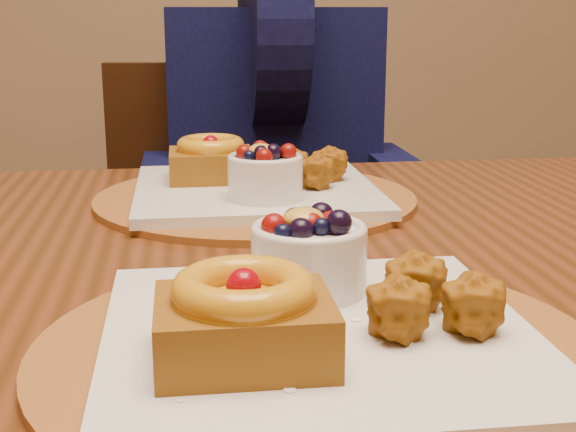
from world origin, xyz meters
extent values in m
cube|color=#3C1F0B|center=(-0.04, 0.13, 0.73)|extent=(1.60, 0.90, 0.04)
cylinder|color=brown|center=(-0.04, -0.09, 0.76)|extent=(0.38, 0.38, 0.01)
cube|color=silver|center=(-0.04, -0.09, 0.77)|extent=(0.28, 0.28, 0.01)
cube|color=#522C07|center=(-0.10, -0.13, 0.79)|extent=(0.10, 0.09, 0.04)
torus|color=#B16E0A|center=(-0.10, -0.13, 0.82)|extent=(0.09, 0.09, 0.02)
sphere|color=#84020A|center=(-0.10, -0.13, 0.82)|extent=(0.02, 0.02, 0.02)
sphere|color=#9A5C0B|center=(0.03, -0.07, 0.79)|extent=(0.04, 0.04, 0.04)
sphere|color=#9A5C0B|center=(0.00, -0.11, 0.79)|extent=(0.04, 0.04, 0.04)
sphere|color=#9A5C0B|center=(0.05, -0.11, 0.79)|extent=(0.04, 0.04, 0.04)
cylinder|color=silver|center=(-0.04, -0.02, 0.80)|extent=(0.09, 0.09, 0.05)
torus|color=silver|center=(-0.04, -0.02, 0.82)|extent=(0.09, 0.09, 0.01)
ellipsoid|color=gold|center=(-0.04, -0.02, 0.83)|extent=(0.03, 0.03, 0.02)
cylinder|color=brown|center=(-0.04, 0.35, 0.76)|extent=(0.38, 0.38, 0.01)
cube|color=silver|center=(-0.04, 0.35, 0.77)|extent=(0.28, 0.28, 0.01)
cube|color=#522C07|center=(-0.09, 0.39, 0.79)|extent=(0.10, 0.08, 0.04)
torus|color=#B16E0A|center=(-0.09, 0.39, 0.82)|extent=(0.08, 0.08, 0.02)
sphere|color=#84020A|center=(-0.09, 0.39, 0.82)|extent=(0.02, 0.02, 0.02)
sphere|color=#9A5C0B|center=(0.03, 0.33, 0.79)|extent=(0.04, 0.04, 0.04)
sphere|color=#9A5C0B|center=(0.00, 0.37, 0.79)|extent=(0.04, 0.04, 0.04)
sphere|color=#9A5C0B|center=(0.05, 0.37, 0.79)|extent=(0.04, 0.04, 0.04)
cylinder|color=silver|center=(-0.04, 0.28, 0.80)|extent=(0.08, 0.08, 0.05)
torus|color=silver|center=(-0.04, 0.28, 0.82)|extent=(0.08, 0.08, 0.01)
ellipsoid|color=gold|center=(-0.04, 0.28, 0.83)|extent=(0.03, 0.03, 0.02)
cube|color=black|center=(-0.08, 0.66, 0.44)|extent=(0.49, 0.49, 0.04)
cylinder|color=black|center=(-0.23, 0.87, 0.21)|extent=(0.04, 0.04, 0.42)
cylinder|color=black|center=(0.13, 0.81, 0.21)|extent=(0.04, 0.04, 0.42)
cube|color=black|center=(-0.05, 0.85, 0.66)|extent=(0.43, 0.10, 0.45)
cube|color=black|center=(0.04, 0.88, 0.71)|extent=(0.37, 0.20, 0.54)
cylinder|color=black|center=(0.04, 0.88, 0.96)|extent=(0.09, 0.41, 0.41)
cube|color=black|center=(-0.16, 0.76, 0.70)|extent=(0.07, 0.27, 0.07)
cube|color=black|center=(0.23, 0.76, 0.70)|extent=(0.07, 0.27, 0.07)
camera|label=1|loc=(-0.13, -0.58, 0.98)|focal=50.00mm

